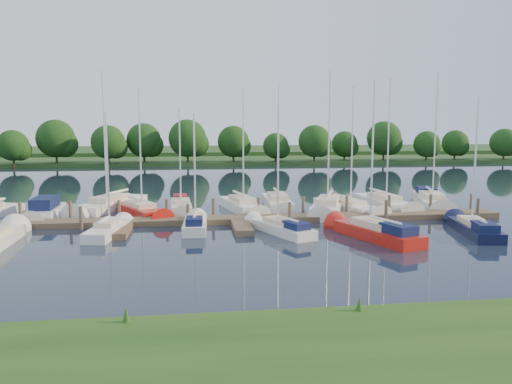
{
  "coord_description": "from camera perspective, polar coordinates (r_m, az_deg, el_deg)",
  "views": [
    {
      "loc": [
        -3.32,
        -27.81,
        6.96
      ],
      "look_at": [
        1.34,
        8.0,
        2.2
      ],
      "focal_mm": 35.0,
      "sensor_mm": 36.0,
      "label": 1
    }
  ],
  "objects": [
    {
      "name": "ground",
      "position": [
        28.86,
        -0.59,
        -6.45
      ],
      "size": [
        260.0,
        260.0,
        0.0
      ],
      "primitive_type": "plane",
      "color": "black",
      "rests_on": "ground"
    },
    {
      "name": "dock",
      "position": [
        35.91,
        -1.98,
        -3.34
      ],
      "size": [
        40.0,
        6.0,
        0.4
      ],
      "color": "#4B3A2A",
      "rests_on": "ground"
    },
    {
      "name": "mooring_pilings",
      "position": [
        36.94,
        -2.15,
        -2.41
      ],
      "size": [
        38.24,
        2.84,
        2.0
      ],
      "color": "#473D33",
      "rests_on": "ground"
    },
    {
      "name": "far_shore",
      "position": [
        103.08,
        -5.57,
        3.77
      ],
      "size": [
        180.0,
        30.0,
        0.6
      ],
      "primitive_type": "cube",
      "color": "#1D3D17",
      "rests_on": "ground"
    },
    {
      "name": "distant_hill",
      "position": [
        128.0,
        -5.95,
        4.67
      ],
      "size": [
        220.0,
        40.0,
        1.4
      ],
      "primitive_type": "cube",
      "color": "#345525",
      "rests_on": "ground"
    },
    {
      "name": "treeline",
      "position": [
        90.11,
        -2.01,
        5.63
      ],
      "size": [
        147.84,
        9.89,
        8.04
      ],
      "color": "#38281C",
      "rests_on": "ground"
    },
    {
      "name": "motorboat",
      "position": [
        41.66,
        -23.03,
        -2.18
      ],
      "size": [
        2.08,
        6.81,
        1.93
      ],
      "rotation": [
        0.0,
        0.0,
        3.16
      ],
      "color": "white",
      "rests_on": "ground"
    },
    {
      "name": "sailboat_n_2",
      "position": [
        43.69,
        -16.45,
        -1.6
      ],
      "size": [
        5.35,
        9.17,
        11.92
      ],
      "rotation": [
        0.0,
        0.0,
        2.72
      ],
      "color": "white",
      "rests_on": "ground"
    },
    {
      "name": "sailboat_n_3",
      "position": [
        40.4,
        -13.01,
        -2.22
      ],
      "size": [
        5.03,
        7.79,
        10.3
      ],
      "rotation": [
        0.0,
        0.0,
        3.63
      ],
      "color": "#B21910",
      "rests_on": "ground"
    },
    {
      "name": "sailboat_n_4",
      "position": [
        42.31,
        -8.58,
        -1.62
      ],
      "size": [
        1.91,
        6.93,
        8.82
      ],
      "rotation": [
        0.0,
        0.0,
        3.19
      ],
      "color": "white",
      "rests_on": "ground"
    },
    {
      "name": "sailboat_n_5",
      "position": [
        41.5,
        -1.56,
        -1.76
      ],
      "size": [
        3.34,
        8.26,
        10.53
      ],
      "rotation": [
        0.0,
        0.0,
        3.35
      ],
      "color": "white",
      "rests_on": "ground"
    },
    {
      "name": "sailboat_n_6",
      "position": [
        43.11,
        2.5,
        -1.41
      ],
      "size": [
        2.26,
        8.35,
        10.74
      ],
      "rotation": [
        0.0,
        0.0,
        3.1
      ],
      "color": "white",
      "rests_on": "ground"
    },
    {
      "name": "sailboat_n_7",
      "position": [
        41.31,
        8.22,
        -1.87
      ],
      "size": [
        4.96,
        9.19,
        11.83
      ],
      "rotation": [
        0.0,
        0.0,
        2.76
      ],
      "color": "white",
      "rests_on": "ground"
    },
    {
      "name": "sailboat_n_8",
      "position": [
        42.21,
        10.45,
        -1.68
      ],
      "size": [
        4.01,
        8.37,
        10.51
      ],
      "rotation": [
        0.0,
        0.0,
        3.45
      ],
      "color": "white",
      "rests_on": "ground"
    },
    {
      "name": "sailboat_n_9",
      "position": [
        44.57,
        14.5,
        -1.36
      ],
      "size": [
        2.92,
        9.03,
        11.39
      ],
      "rotation": [
        0.0,
        0.0,
        3.25
      ],
      "color": "white",
      "rests_on": "ground"
    },
    {
      "name": "sailboat_n_10",
      "position": [
        47.05,
        19.4,
        -1.03
      ],
      "size": [
        4.45,
        9.54,
        12.01
      ],
      "rotation": [
        0.0,
        0.0,
        2.85
      ],
      "color": "white",
      "rests_on": "ground"
    },
    {
      "name": "sailboat_s_1",
      "position": [
        33.79,
        -16.48,
        -4.22
      ],
      "size": [
        2.34,
        6.42,
        8.21
      ],
      "rotation": [
        0.0,
        0.0,
        -0.16
      ],
      "color": "white",
      "rests_on": "ground"
    },
    {
      "name": "sailboat_s_2",
      "position": [
        34.31,
        -6.95,
        -3.71
      ],
      "size": [
        1.75,
        6.31,
        8.18
      ],
      "rotation": [
        0.0,
        0.0,
        -0.05
      ],
      "color": "white",
      "rests_on": "ground"
    },
    {
      "name": "sailboat_s_3",
      "position": [
        32.84,
        2.84,
        -4.19
      ],
      "size": [
        3.67,
        6.49,
        8.46
      ],
      "rotation": [
        0.0,
        0.0,
        0.41
      ],
      "color": "white",
      "rests_on": "ground"
    },
    {
      "name": "sailboat_s_4",
      "position": [
        32.06,
        13.4,
        -4.62
      ],
      "size": [
        3.93,
        7.88,
        10.19
      ],
      "rotation": [
        0.0,
        0.0,
        0.33
      ],
      "color": "#B21910",
      "rests_on": "ground"
    },
    {
      "name": "sailboat_s_5",
      "position": [
        35.67,
        23.59,
        -3.87
      ],
      "size": [
        2.96,
        7.3,
        9.21
      ],
      "rotation": [
        0.0,
        0.0,
        -0.21
      ],
      "color": "black",
      "rests_on": "ground"
    }
  ]
}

